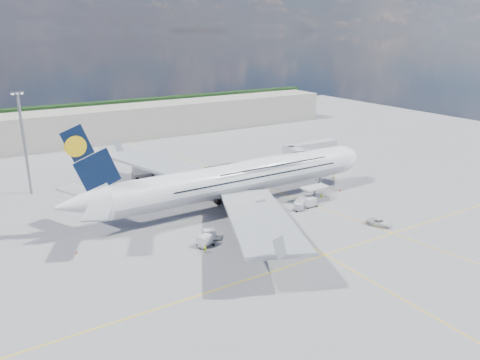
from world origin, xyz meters
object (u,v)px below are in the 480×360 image
crew_nose (334,177)px  cone_wing_left_outer (169,178)px  cargo_loader (314,196)px  cone_tail (77,252)px  catering_truck_inner (185,190)px  dolly_row_a (205,241)px  crew_van (311,202)px  cone_wing_left_inner (188,188)px  crew_loader (322,198)px  crew_wing (205,249)px  dolly_row_b (210,234)px  service_van (379,222)px  light_mast (24,143)px  dolly_row_c (266,246)px  baggage_tug (248,218)px  airliner (240,177)px  dolly_nose_near (311,202)px  catering_truck_outer (144,173)px  dolly_nose_far (299,207)px  jet_bridge (308,151)px  cone_nose (340,190)px  cone_wing_right_outer (245,251)px  cone_wing_right_inner (206,235)px  dolly_back (213,238)px  crew_tug (263,232)px

crew_nose → cone_wing_left_outer: bearing=138.2°
cargo_loader → cone_tail: size_ratio=17.56×
cargo_loader → catering_truck_inner: 31.31m
dolly_row_a → crew_van: size_ratio=2.45×
cone_wing_left_inner → cone_tail: bearing=-146.2°
crew_loader → crew_wing: bearing=-136.5°
dolly_row_b → service_van: (33.41, -13.26, -0.28)m
light_mast → dolly_row_c: bearing=-61.7°
baggage_tug → service_van: size_ratio=0.52×
airliner → dolly_nose_near: bearing=-35.7°
catering_truck_inner → crew_wing: size_ratio=4.51×
catering_truck_outer → crew_loader: (29.50, -40.02, -0.85)m
dolly_nose_far → catering_truck_inner: catering_truck_inner is taller
crew_van → cone_wing_left_inner: size_ratio=2.90×
airliner → jet_bridge: bearing=20.3°
dolly_row_a → crew_loader: bearing=-11.5°
cone_nose → airliner: bearing=169.7°
jet_bridge → cone_tail: jet_bridge is taller
crew_van → cone_wing_right_outer: size_ratio=3.06×
light_mast → dolly_row_a: bearing=-65.3°
cone_nose → cone_wing_right_inner: 42.78m
dolly_nose_far → dolly_nose_near: size_ratio=0.90×
baggage_tug → cone_tail: bearing=-176.2°
light_mast → crew_loader: (58.17, -43.43, -12.22)m
catering_truck_inner → catering_truck_outer: size_ratio=1.06×
baggage_tug → cone_wing_right_outer: baggage_tug is taller
airliner → dolly_row_a: airliner is taller
cone_wing_left_inner → crew_van: bearing=-53.6°
service_van → catering_truck_outer: bearing=93.2°
cone_tail → service_van: bearing=-19.7°
jet_bridge → dolly_row_c: jet_bridge is taller
crew_nose → cone_wing_left_outer: 45.64m
cone_wing_right_outer → cone_tail: size_ratio=1.06×
cone_wing_left_inner → airliner: bearing=-72.9°
airliner → crew_loader: size_ratio=40.34×
cargo_loader → dolly_back: 31.93m
dolly_nose_near → jet_bridge: bearing=50.7°
catering_truck_outer → crew_tug: catering_truck_outer is taller
crew_wing → dolly_row_c: bearing=-124.4°
cone_wing_left_inner → cargo_loader: bearing=-48.0°
cone_wing_right_inner → dolly_row_b: bearing=-81.9°
dolly_nose_far → cone_wing_left_inner: (-14.84, 27.27, -0.65)m
dolly_row_c → dolly_nose_near: bearing=39.2°
airliner → crew_nose: 33.08m
service_van → jet_bridge: bearing=48.8°
cone_wing_left_inner → cone_wing_right_inner: cone_wing_right_inner is taller
crew_tug → dolly_nose_far: bearing=25.9°
crew_nose → cone_tail: (-71.22, -8.16, -0.63)m
dolly_row_b → dolly_nose_near: 28.42m
dolly_nose_far → cone_wing_right_inner: size_ratio=4.71×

